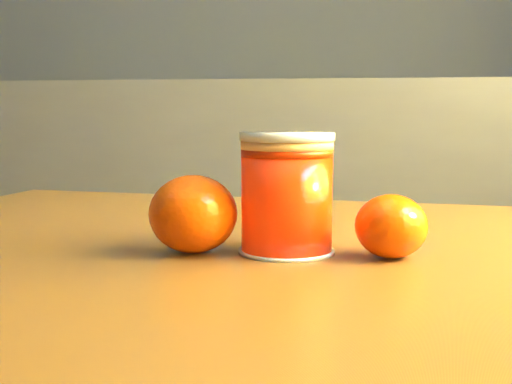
# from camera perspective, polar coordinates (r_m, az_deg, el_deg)

# --- Properties ---
(kitchen_counter) EXTENTS (3.15, 0.60, 0.90)m
(kitchen_counter) POSITION_cam_1_polar(r_m,az_deg,el_deg) (2.26, -16.90, -3.27)
(kitchen_counter) COLOR #4B4C50
(kitchen_counter) RESTS_ON ground
(table) EXTENTS (1.01, 0.75, 0.72)m
(table) POSITION_cam_1_polar(r_m,az_deg,el_deg) (0.58, 5.98, -13.99)
(table) COLOR brown
(table) RESTS_ON ground
(juice_glass) EXTENTS (0.08, 0.08, 0.09)m
(juice_glass) POSITION_cam_1_polar(r_m,az_deg,el_deg) (0.56, 2.48, -0.15)
(juice_glass) COLOR #FF2705
(juice_glass) RESTS_ON table
(orange_front) EXTENTS (0.08, 0.08, 0.06)m
(orange_front) POSITION_cam_1_polar(r_m,az_deg,el_deg) (0.57, -5.05, -1.76)
(orange_front) COLOR #E84704
(orange_front) RESTS_ON table
(orange_back) EXTENTS (0.07, 0.07, 0.05)m
(orange_back) POSITION_cam_1_polar(r_m,az_deg,el_deg) (0.56, 10.77, -2.71)
(orange_back) COLOR #E84704
(orange_back) RESTS_ON table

